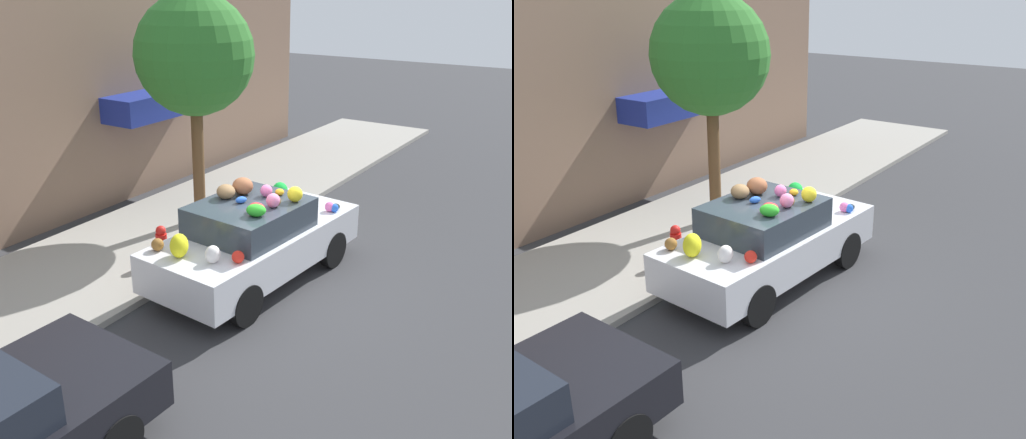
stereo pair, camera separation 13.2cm
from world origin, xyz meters
The scene contains 6 objects.
ground_plane centered at (0.00, 0.00, 0.00)m, with size 60.00×60.00×0.00m, color #38383A.
sidewalk_curb centered at (0.00, 2.70, 0.06)m, with size 24.00×3.20×0.11m.
building_facade centered at (0.13, 4.92, 2.27)m, with size 18.00×1.20×4.56m.
street_tree centered at (1.41, 2.41, 3.43)m, with size 2.29×2.29×4.49m.
fire_hydrant centered at (-0.56, 1.70, 0.46)m, with size 0.20×0.20×0.70m.
art_car centered at (-0.02, 0.10, 0.78)m, with size 4.10×1.96×1.72m.
Camera 2 is at (-7.53, -5.05, 4.75)m, focal length 42.00 mm.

